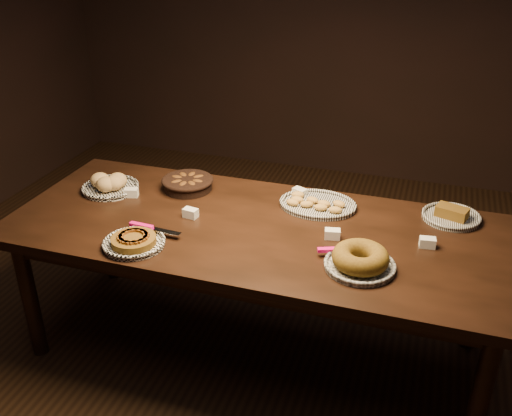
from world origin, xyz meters
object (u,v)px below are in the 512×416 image
(buffet_table, at_px, (255,239))
(madeleine_platter, at_px, (317,204))
(bundt_cake_plate, at_px, (360,260))
(apple_tart_plate, at_px, (134,241))

(buffet_table, xyz_separation_m, madeleine_platter, (0.24, 0.29, 0.09))
(buffet_table, height_order, bundt_cake_plate, bundt_cake_plate)
(apple_tart_plate, bearing_deg, madeleine_platter, 51.25)
(apple_tart_plate, height_order, bundt_cake_plate, bundt_cake_plate)
(apple_tart_plate, distance_m, madeleine_platter, 0.94)
(apple_tart_plate, relative_size, bundt_cake_plate, 0.92)
(buffet_table, distance_m, bundt_cake_plate, 0.58)
(madeleine_platter, bearing_deg, buffet_table, -131.57)
(madeleine_platter, height_order, bundt_cake_plate, bundt_cake_plate)
(apple_tart_plate, relative_size, madeleine_platter, 0.82)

